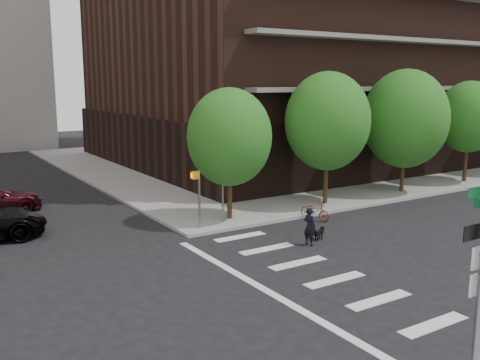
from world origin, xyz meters
TOP-DOWN VIEW (x-y plane):
  - ground at (0.00, 0.00)m, footprint 120.00×120.00m
  - sidewalk_ne at (20.50, 23.50)m, footprint 39.00×33.00m
  - crosswalk at (2.21, -0.00)m, footprint 3.85×13.00m
  - tree_a at (4.00, 8.50)m, footprint 4.00×4.00m
  - tree_b at (10.00, 8.50)m, footprint 4.50×4.50m
  - tree_c at (16.00, 8.50)m, footprint 5.00×5.00m
  - tree_d at (22.00, 8.50)m, footprint 4.00×4.00m
  - traffic_signal at (-0.47, -7.49)m, footprint 0.90×0.75m
  - pedestrian_signal at (2.32, 7.92)m, footprint 2.18×0.67m
  - scooter at (7.60, 6.50)m, footprint 0.92×1.79m
  - dog_walker at (4.77, 3.50)m, footprint 0.63×0.47m
  - dog at (5.60, 3.84)m, footprint 0.63×0.32m

SIDE VIEW (x-z plane):
  - ground at x=0.00m, z-range 0.00..0.00m
  - crosswalk at x=2.21m, z-range 0.00..0.01m
  - sidewalk_ne at x=20.50m, z-range 0.00..0.15m
  - dog at x=5.60m, z-range 0.07..0.59m
  - scooter at x=7.60m, z-range 0.00..0.90m
  - dog_walker at x=4.77m, z-range 0.00..1.57m
  - pedestrian_signal at x=2.32m, z-range 0.55..3.15m
  - traffic_signal at x=-0.47m, z-range -0.30..5.70m
  - tree_a at x=4.00m, z-range 1.09..6.99m
  - tree_d at x=22.00m, z-range 1.24..7.44m
  - tree_c at x=16.00m, z-range 1.05..7.85m
  - tree_b at x=10.00m, z-range 1.22..7.87m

